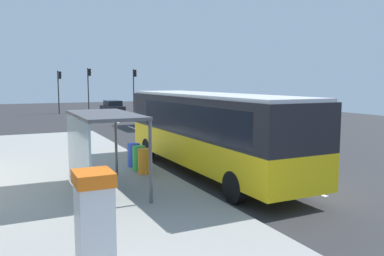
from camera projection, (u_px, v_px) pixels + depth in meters
ground_plane at (150, 136)px, 27.04m from camera, size 56.00×92.00×0.04m
sidewalk_platform at (91, 187)px, 13.54m from camera, size 6.20×30.00×0.18m
lane_stripe_seg_1 at (303, 188)px, 13.71m from camera, size 0.16×2.20×0.01m
lane_stripe_seg_2 at (229, 162)px, 18.19m from camera, size 0.16×2.20×0.01m
lane_stripe_seg_3 at (184, 146)px, 22.67m from camera, size 0.16×2.20×0.01m
lane_stripe_seg_4 at (154, 135)px, 27.15m from camera, size 0.16×2.20×0.01m
lane_stripe_seg_5 at (132, 128)px, 31.63m from camera, size 0.16×2.20×0.01m
lane_stripe_seg_6 at (116, 122)px, 36.11m from camera, size 0.16×2.20×0.01m
lane_stripe_seg_7 at (103, 117)px, 40.59m from camera, size 0.16×2.20×0.01m
bus at (208, 128)px, 15.65m from camera, size 2.64×11.04×3.21m
white_van at (156, 110)px, 32.06m from camera, size 2.08×5.23×2.30m
sedan_near at (112, 107)px, 45.19m from camera, size 1.94×4.45×1.52m
ticket_machine at (95, 224)px, 7.05m from camera, size 0.66×0.76×1.94m
recycling_bin_orange at (145, 161)px, 15.14m from camera, size 0.52×0.52×0.95m
recycling_bin_green at (139, 158)px, 15.77m from camera, size 0.52×0.52×0.95m
recycling_bin_blue at (134, 155)px, 16.40m from camera, size 0.52×0.52×0.95m
traffic_light_near_side at (134, 84)px, 47.87m from camera, size 0.49×0.28×5.15m
traffic_light_far_side at (59, 85)px, 44.93m from camera, size 0.49×0.28×4.87m
traffic_light_median at (89, 83)px, 47.11m from camera, size 0.49×0.28×5.25m
bus_shelter at (95, 132)px, 12.49m from camera, size 1.80×4.00×2.50m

